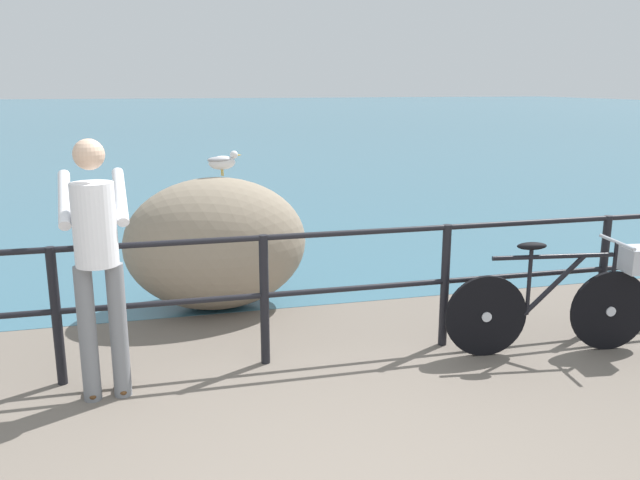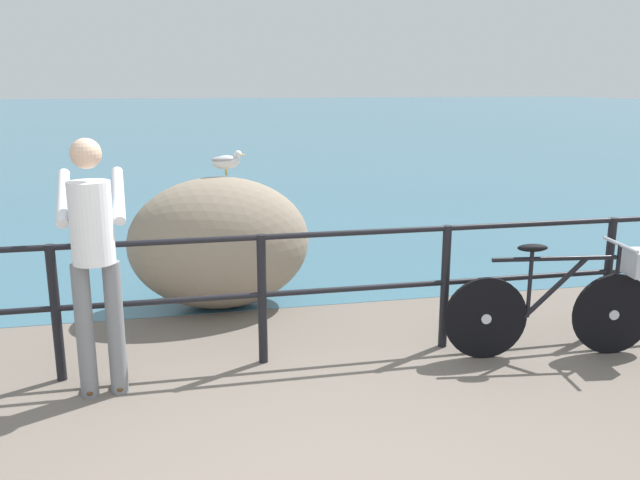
{
  "view_description": "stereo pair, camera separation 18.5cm",
  "coord_description": "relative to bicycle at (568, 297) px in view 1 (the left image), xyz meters",
  "views": [
    {
      "loc": [
        -0.76,
        -2.65,
        2.12
      ],
      "look_at": [
        0.54,
        2.45,
        0.86
      ],
      "focal_mm": 36.88,
      "sensor_mm": 36.0,
      "label": 1
    },
    {
      "loc": [
        -0.58,
        -2.7,
        2.12
      ],
      "look_at": [
        0.54,
        2.45,
        0.86
      ],
      "focal_mm": 36.88,
      "sensor_mm": 36.0,
      "label": 2
    }
  ],
  "objects": [
    {
      "name": "person_at_railing",
      "position": [
        -3.54,
        0.09,
        0.53
      ],
      "size": [
        0.48,
        0.65,
        1.78
      ],
      "rotation": [
        0.0,
        0.0,
        1.65
      ],
      "color": "slate",
      "rests_on": "ground_plane"
    },
    {
      "name": "bicycle",
      "position": [
        0.0,
        0.0,
        0.0
      ],
      "size": [
        1.69,
        0.48,
        0.92
      ],
      "rotation": [
        0.0,
        0.0,
        -0.13
      ],
      "color": "black",
      "rests_on": "ground_plane"
    },
    {
      "name": "breakwater_boulder_main",
      "position": [
        -2.61,
        1.77,
        0.17
      ],
      "size": [
        1.72,
        1.15,
        1.27
      ],
      "color": "gray",
      "rests_on": "ground"
    },
    {
      "name": "promenade_railing",
      "position": [
        -2.38,
        0.37,
        0.18
      ],
      "size": [
        8.99,
        0.07,
        1.02
      ],
      "color": "black",
      "rests_on": "ground_plane"
    },
    {
      "name": "ground_plane",
      "position": [
        -2.38,
        18.32,
        -0.51
      ],
      "size": [
        120.0,
        120.0,
        0.1
      ],
      "primitive_type": "cube",
      "color": "#6B6056"
    },
    {
      "name": "seagull",
      "position": [
        -2.51,
        1.87,
        0.94
      ],
      "size": [
        0.34,
        0.16,
        0.23
      ],
      "rotation": [
        0.0,
        0.0,
        0.19
      ],
      "color": "gold",
      "rests_on": "breakwater_boulder_main"
    },
    {
      "name": "sea_surface",
      "position": [
        -2.38,
        46.58,
        -0.46
      ],
      "size": [
        120.0,
        90.0,
        0.01
      ],
      "primitive_type": "cube",
      "color": "#38667A",
      "rests_on": "ground_plane"
    }
  ]
}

